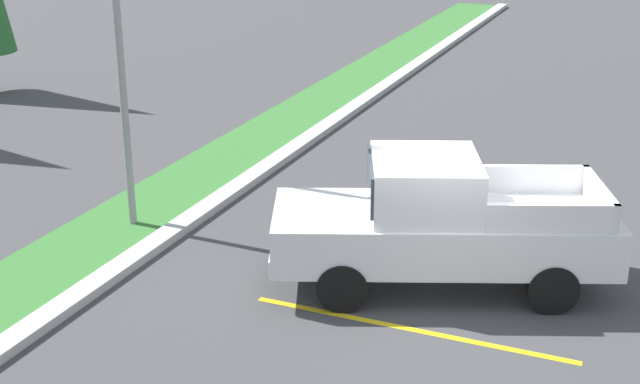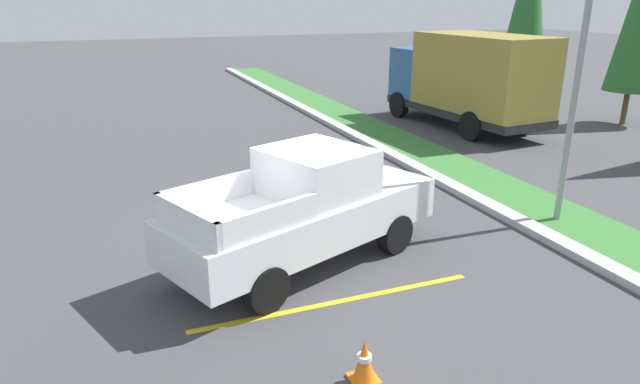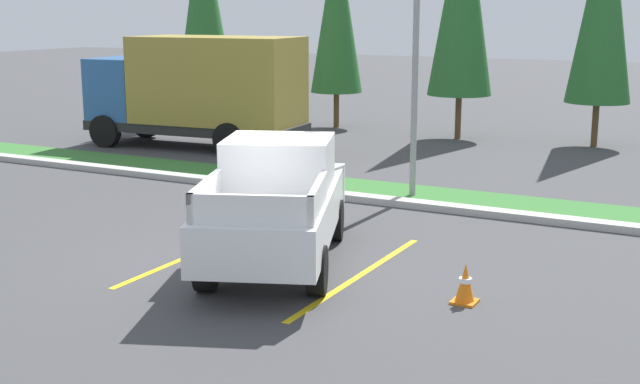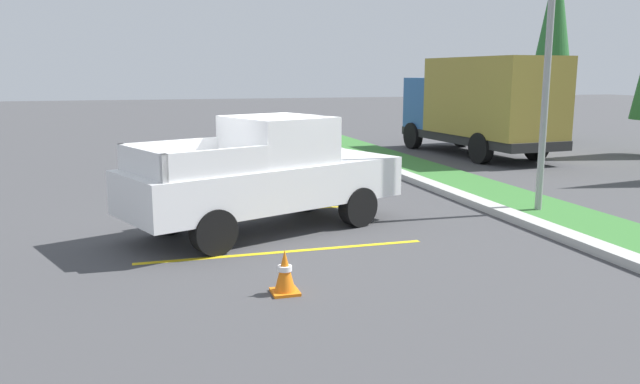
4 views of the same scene
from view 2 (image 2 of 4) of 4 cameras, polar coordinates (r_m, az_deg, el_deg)
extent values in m
plane|color=#424244|center=(10.77, -2.84, -6.24)|extent=(120.00, 120.00, 0.00)
cube|color=yellow|center=(11.77, -4.17, -3.94)|extent=(0.12, 4.80, 0.01)
cube|color=yellow|center=(9.16, 1.76, -11.12)|extent=(0.12, 4.80, 0.01)
cube|color=#B2B2AD|center=(13.06, 18.43, -2.18)|extent=(56.00, 0.40, 0.15)
cube|color=#387533|center=(13.78, 21.95, -1.69)|extent=(56.00, 1.80, 0.06)
cylinder|color=black|center=(11.82, 1.25, -1.82)|extent=(0.54, 0.81, 0.76)
cylinder|color=black|center=(10.76, 7.62, -4.19)|extent=(0.54, 0.81, 0.76)
cylinder|color=black|center=(10.07, -11.53, -6.16)|extent=(0.54, 0.81, 0.76)
cylinder|color=black|center=(8.80, -5.52, -9.74)|extent=(0.54, 0.81, 0.76)
cube|color=white|center=(10.07, -1.64, -2.63)|extent=(3.70, 5.53, 0.76)
cube|color=white|center=(9.99, -0.40, 2.07)|extent=(2.23, 2.14, 0.84)
cube|color=#2D3842|center=(10.53, 2.88, 3.24)|extent=(1.52, 0.66, 0.63)
cube|color=white|center=(9.70, -11.46, -0.11)|extent=(0.80, 1.80, 0.44)
cube|color=white|center=(8.38, -5.22, -2.94)|extent=(0.80, 1.80, 0.44)
cube|color=white|center=(8.59, -13.49, -2.86)|extent=(1.71, 0.76, 0.44)
cube|color=silver|center=(11.89, 7.58, -0.52)|extent=(1.73, 0.82, 0.28)
cylinder|color=black|center=(23.08, 8.04, 8.81)|extent=(1.02, 0.38, 1.00)
cylinder|color=black|center=(24.37, 12.40, 9.11)|extent=(1.02, 0.38, 1.00)
cylinder|color=black|center=(19.67, 15.22, 6.50)|extent=(1.02, 0.38, 1.00)
cylinder|color=black|center=(21.17, 19.77, 6.92)|extent=(1.02, 0.38, 1.00)
cube|color=#262626|center=(21.68, 14.37, 8.13)|extent=(6.97, 2.86, 0.30)
cube|color=#285693|center=(23.48, 10.54, 11.95)|extent=(1.79, 2.43, 1.90)
cube|color=#2D3842|center=(24.11, 9.40, 12.80)|extent=(0.24, 2.10, 0.90)
cube|color=olive|center=(20.86, 16.13, 11.60)|extent=(5.18, 2.81, 2.60)
cylinder|color=gray|center=(12.54, 24.79, 10.57)|extent=(0.14, 0.14, 6.22)
cylinder|color=brown|center=(27.69, 19.57, 10.08)|extent=(0.20, 0.20, 1.42)
cylinder|color=brown|center=(24.43, 28.63, 7.57)|extent=(0.20, 0.20, 1.28)
cube|color=orange|center=(7.56, 4.48, -18.47)|extent=(0.36, 0.36, 0.04)
cone|color=orange|center=(7.38, 4.54, -16.63)|extent=(0.28, 0.28, 0.56)
cylinder|color=white|center=(7.36, 4.55, -16.45)|extent=(0.19, 0.19, 0.07)
camera|label=1|loc=(21.33, -23.38, 22.53)|focal=50.42mm
camera|label=3|loc=(8.88, -98.82, -5.91)|focal=47.47mm
camera|label=4|loc=(3.12, 125.50, -47.50)|focal=35.18mm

